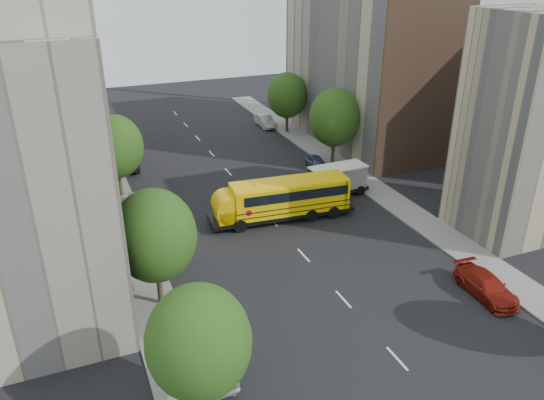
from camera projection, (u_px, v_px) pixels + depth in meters
ground at (292, 243)px, 41.00m from camera, size 120.00×120.00×0.00m
sidewalk_left at (131, 241)px, 41.20m from camera, size 3.00×80.00×0.12m
sidewalk_right at (383, 195)px, 49.15m from camera, size 3.00×80.00×0.12m
lane_markings at (248, 194)px, 49.39m from camera, size 0.15×64.00×0.01m
building_left_cream at (14, 123)px, 35.62m from camera, size 10.00×26.00×20.00m
building_left_redbrick at (27, 99)px, 55.55m from camera, size 10.00×15.00×13.00m
building_left_near at (15, 205)px, 27.44m from camera, size 10.00×7.00×17.00m
building_right_near at (537, 127)px, 39.87m from camera, size 10.00×7.00×17.00m
building_right_far at (365, 64)px, 60.22m from camera, size 10.00×22.00×18.00m
building_right_sidewall at (426, 84)px, 50.99m from camera, size 10.10×0.30×18.00m
street_tree_0 at (199, 342)px, 23.51m from camera, size 4.80×4.80×7.41m
street_tree_1 at (154, 236)px, 31.77m from camera, size 5.12×5.12×7.90m
street_tree_2 at (115, 147)px, 46.92m from camera, size 4.99×4.99×7.71m
street_tree_4 at (334, 118)px, 54.42m from camera, size 5.25×5.25×8.10m
street_tree_5 at (287, 95)px, 64.64m from camera, size 4.86×4.86×7.51m
school_bus at (280, 198)px, 43.97m from camera, size 12.43×3.83×3.45m
safari_truck at (333, 180)px, 48.54m from camera, size 6.63×2.66×2.80m
parked_car_0 at (216, 364)px, 27.88m from camera, size 1.73×4.15×1.41m
parked_car_1 at (143, 201)px, 46.18m from camera, size 1.91×4.65×1.50m
parked_car_2 at (125, 161)px, 55.20m from camera, size 2.94×5.81×1.58m
parked_car_3 at (486, 286)px, 34.42m from camera, size 2.30×5.08×1.44m
parked_car_4 at (317, 163)px, 54.91m from camera, size 1.92×4.01×1.32m
parked_car_5 at (265, 121)px, 68.55m from camera, size 1.63×4.51×1.48m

